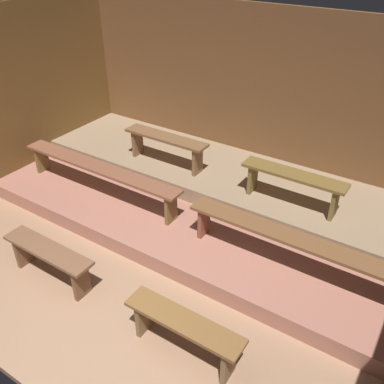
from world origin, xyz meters
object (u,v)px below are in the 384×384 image
Objects in this scene: bench_floor_left at (49,256)px; bench_floor_right at (184,328)px; bench_lower_right at (301,245)px; bench_middle_left at (166,143)px; bench_lower_left at (99,171)px; bench_middle_right at (293,181)px.

bench_floor_right is (1.88, 0.00, 0.00)m from bench_floor_left.
bench_lower_right is 2.02× the size of bench_middle_left.
bench_lower_left is 2.02× the size of bench_middle_right.
bench_middle_right is at bearing 88.33° from bench_floor_right.
bench_middle_right is at bearing 118.02° from bench_lower_right.
bench_lower_left is at bearing 149.17° from bench_floor_right.
bench_middle_right is at bearing 20.50° from bench_lower_left.
bench_lower_left is (-2.45, 1.46, 0.26)m from bench_floor_right.
bench_middle_left is at bearing 91.67° from bench_floor_left.
bench_middle_left reaches higher than bench_floor_right.
bench_lower_right is 2.02× the size of bench_middle_right.
bench_floor_left is at bearing -68.65° from bench_lower_left.
bench_lower_right is (3.02, 0.00, 0.00)m from bench_lower_left.
bench_floor_right is at bearing 0.00° from bench_floor_left.
bench_lower_left reaches higher than bench_floor_right.
bench_floor_right is 0.90× the size of bench_middle_left.
bench_lower_left is 3.02m from bench_lower_right.
bench_lower_left reaches higher than bench_floor_left.
bench_lower_left is (-0.57, 1.46, 0.26)m from bench_floor_left.
bench_floor_left is 2.87m from bench_lower_right.
bench_middle_right is (0.07, 2.41, 0.45)m from bench_floor_right.
bench_floor_left is at bearing 180.00° from bench_floor_right.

